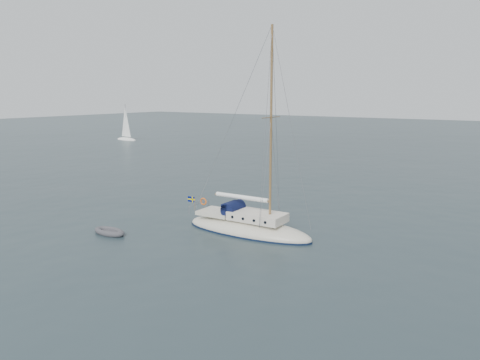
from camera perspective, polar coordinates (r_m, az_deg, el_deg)
The scene contains 4 objects.
ground at distance 27.87m, azimuth 0.96°, elevation -8.27°, with size 300.00×300.00×0.00m, color black.
sailboat at distance 30.53m, azimuth 1.01°, elevation -4.57°, with size 9.53×2.85×13.57m.
dinghy at distance 31.58m, azimuth -15.63°, elevation -6.09°, with size 2.54×1.15×0.36m.
distant_yacht_a at distance 93.77m, azimuth -13.76°, elevation 6.66°, with size 5.52×2.94×7.31m.
Camera 1 is at (14.30, -22.17, 8.99)m, focal length 35.00 mm.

